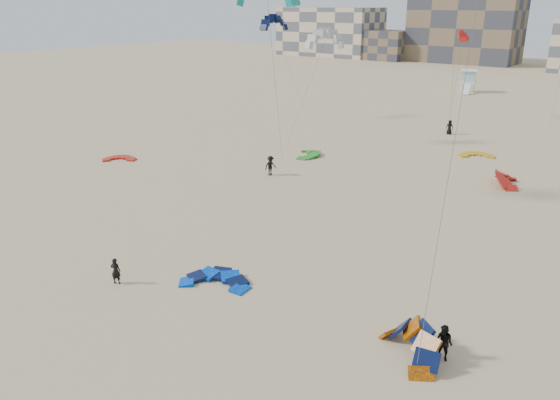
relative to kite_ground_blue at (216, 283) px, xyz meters
The scene contains 18 objects.
ground 3.23m from the kite_ground_blue, 138.80° to the right, with size 320.00×320.00×0.00m, color tan.
kite_ground_blue is the anchor object (origin of this frame).
kite_ground_orange 11.88m from the kite_ground_blue, ahead, with size 3.80×2.95×2.45m, color orange, non-canonical shape.
kite_ground_red 29.43m from the kite_ground_blue, 152.97° to the left, with size 3.05×3.24×0.42m, color #BF1E00, non-canonical shape.
kite_ground_green 28.91m from the kite_ground_blue, 113.60° to the left, with size 3.61×3.80×0.68m, color #2D951F, non-canonical shape.
kite_ground_red_far 30.07m from the kite_ground_blue, 74.03° to the left, with size 3.70×3.40×1.89m, color #BF1E00, non-canonical shape.
kite_ground_yellow 37.11m from the kite_ground_blue, 85.53° to the left, with size 3.25×3.41×0.40m, color #DEA707, non-canonical shape.
kitesurfer_main 5.78m from the kite_ground_blue, 142.99° to the right, with size 0.58×0.38×1.60m, color black.
kitesurfer_b 13.26m from the kite_ground_blue, ahead, with size 0.84×0.66×1.73m, color black.
kitesurfer_c 21.26m from the kite_ground_blue, 119.27° to the left, with size 1.21×0.69×1.87m, color black.
kitesurfer_e 45.36m from the kite_ground_blue, 94.05° to the left, with size 0.86×0.56×1.77m, color black.
kite_fly_grey 36.62m from the kite_ground_blue, 112.57° to the left, with size 5.68×9.79×11.83m.
kite_fly_navy 50.81m from the kite_ground_blue, 123.53° to the left, with size 5.30×6.09×13.14m.
kite_fly_red 57.54m from the kite_ground_blue, 96.63° to the left, with size 3.76×4.19×11.35m.
lifeguard_tower_far 81.28m from the kite_ground_blue, 99.21° to the left, with size 3.40×5.73×3.94m.
condo_west_a 147.13m from the kite_ground_blue, 119.53° to the left, with size 30.00×15.00×14.00m, color beige.
condo_west_b 136.10m from the kite_ground_blue, 103.82° to the left, with size 28.00×14.00×18.00m, color brown.
condo_fill_left 136.41m from the kite_ground_blue, 112.61° to the left, with size 12.00×10.00×8.00m, color brown.
Camera 1 is at (22.28, -18.06, 15.30)m, focal length 35.00 mm.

